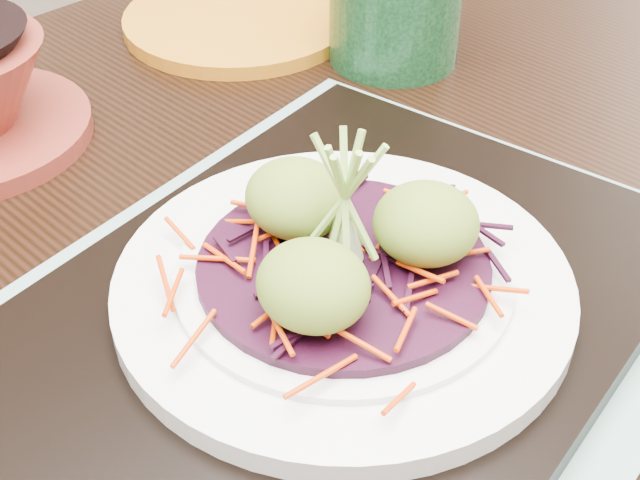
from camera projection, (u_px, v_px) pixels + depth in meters
dining_table at (240, 406)px, 0.60m from camera, size 1.35×0.96×0.79m
placemat at (342, 321)px, 0.51m from camera, size 0.52×0.45×0.00m
serving_tray at (343, 307)px, 0.50m from camera, size 0.45×0.38×0.02m
white_plate at (343, 284)px, 0.49m from camera, size 0.25×0.25×0.02m
cabbage_bed at (343, 266)px, 0.48m from camera, size 0.16×0.16×0.01m
carrot_julienne at (344, 255)px, 0.48m from camera, size 0.20×0.20×0.01m
guacamole_scoops at (345, 234)px, 0.47m from camera, size 0.14×0.12×0.04m
scallion_garnish at (345, 204)px, 0.46m from camera, size 0.06×0.06×0.09m
yellow_plate at (239, 20)px, 0.82m from camera, size 0.22×0.22×0.01m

